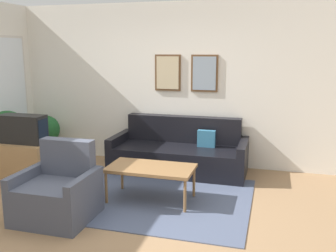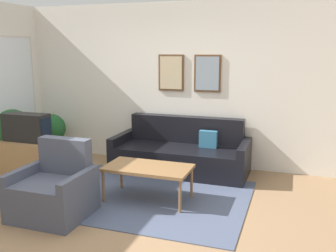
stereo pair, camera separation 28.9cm
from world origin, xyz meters
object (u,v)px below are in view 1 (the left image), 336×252
tv (23,129)px  armchair (58,194)px  couch (179,153)px  coffee_table (151,169)px  potted_plant_tall (8,132)px

tv → armchair: tv is taller
couch → coffee_table: bearing=-92.5°
couch → coffee_table: (-0.06, -1.29, 0.13)m
couch → potted_plant_tall: size_ratio=2.17×
couch → potted_plant_tall: potted_plant_tall is taller
coffee_table → couch: bearing=87.5°
couch → tv: size_ratio=2.97×
armchair → potted_plant_tall: (-1.68, 1.29, 0.36)m
couch → coffee_table: couch is taller
coffee_table → tv: (-2.14, 0.34, 0.34)m
armchair → tv: bearing=160.8°
armchair → potted_plant_tall: potted_plant_tall is taller
coffee_table → armchair: size_ratio=1.26×
tv → potted_plant_tall: potted_plant_tall is taller
coffee_table → potted_plant_tall: (-2.56, 0.51, 0.24)m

